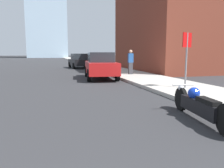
# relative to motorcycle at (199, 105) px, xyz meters

# --- Properties ---
(sidewalk) EXTENTS (3.09, 240.00, 0.15)m
(sidewalk) POSITION_rel_motorcycle_xyz_m (2.21, 35.18, -0.31)
(sidewalk) COLOR #B2ADA3
(sidewalk) RESTS_ON ground_plane
(brick_storefront) EXTENTS (9.45, 11.94, 9.21)m
(brick_storefront) POSITION_rel_motorcycle_xyz_m (8.69, 14.75, 4.22)
(brick_storefront) COLOR brown
(brick_storefront) RESTS_ON ground_plane
(motorcycle) EXTENTS (0.67, 2.65, 0.76)m
(motorcycle) POSITION_rel_motorcycle_xyz_m (0.00, 0.00, 0.00)
(motorcycle) COLOR black
(motorcycle) RESTS_ON ground_plane
(parked_car_red) EXTENTS (2.18, 4.53, 1.67)m
(parked_car_red) POSITION_rel_motorcycle_xyz_m (-0.36, 9.23, 0.47)
(parked_car_red) COLOR red
(parked_car_red) RESTS_ON ground_plane
(parked_car_black) EXTENTS (2.25, 4.05, 1.60)m
(parked_car_black) POSITION_rel_motorcycle_xyz_m (-0.37, 20.07, 0.42)
(parked_car_black) COLOR black
(parked_car_black) RESTS_ON ground_plane
(stop_sign) EXTENTS (0.57, 0.26, 2.30)m
(stop_sign) POSITION_rel_motorcycle_xyz_m (2.12, 3.73, 1.33)
(stop_sign) COLOR slate
(stop_sign) RESTS_ON sidewalk
(pedestrian) EXTENTS (0.36, 0.24, 1.70)m
(pedestrian) POSITION_rel_motorcycle_xyz_m (2.01, 10.19, 0.64)
(pedestrian) COLOR #38383D
(pedestrian) RESTS_ON sidewalk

